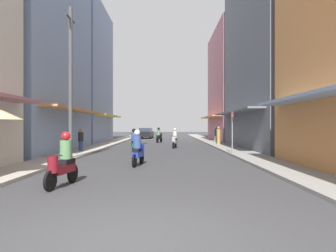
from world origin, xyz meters
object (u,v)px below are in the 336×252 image
object	(u,v)px
motorbike_blue	(138,150)
parked_car	(146,133)
pedestrian_midway	(218,136)
utility_pole	(70,82)
motorbike_silver	(174,139)
pedestrian_far	(81,140)
motorbike_maroon	(63,162)
street_sign_no_entry	(232,126)
pedestrian_crossing	(216,134)
motorbike_green	(134,142)
motorbike_black	(159,136)

from	to	relation	value
motorbike_blue	parked_car	xyz separation A→B (m)	(-1.77, 27.59, 0.04)
pedestrian_midway	utility_pole	world-z (taller)	utility_pole
motorbike_silver	pedestrian_far	distance (m)	7.25
motorbike_maroon	utility_pole	bearing A→B (deg)	106.87
pedestrian_far	street_sign_no_entry	size ratio (longest dim) A/B	0.60
motorbike_silver	pedestrian_crossing	bearing A→B (deg)	54.71
motorbike_silver	utility_pole	distance (m)	10.14
pedestrian_midway	parked_car	bearing A→B (deg)	116.32
motorbike_green	pedestrian_midway	size ratio (longest dim) A/B	1.06
motorbike_silver	parked_car	distance (m)	18.03
motorbike_black	parked_car	xyz separation A→B (m)	(-2.16, 10.13, 0.04)
utility_pole	motorbike_blue	bearing A→B (deg)	-29.45
motorbike_blue	parked_car	distance (m)	27.65
motorbike_green	street_sign_no_entry	xyz separation A→B (m)	(6.06, -1.56, 1.01)
motorbike_black	motorbike_blue	bearing A→B (deg)	-91.28
motorbike_maroon	pedestrian_crossing	xyz separation A→B (m)	(7.79, 20.25, 0.24)
motorbike_black	pedestrian_far	distance (m)	12.19
motorbike_silver	pedestrian_crossing	distance (m)	7.31
utility_pole	street_sign_no_entry	bearing A→B (deg)	15.30
motorbike_black	pedestrian_far	size ratio (longest dim) A/B	1.11
pedestrian_crossing	motorbike_silver	bearing A→B (deg)	-125.29
motorbike_blue	utility_pole	size ratio (longest dim) A/B	0.23
motorbike_blue	pedestrian_crossing	world-z (taller)	pedestrian_crossing
motorbike_maroon	street_sign_no_entry	distance (m)	11.25
motorbike_silver	street_sign_no_entry	xyz separation A→B (m)	(3.31, -5.44, 1.01)
motorbike_green	street_sign_no_entry	size ratio (longest dim) A/B	0.68
motorbike_green	motorbike_maroon	bearing A→B (deg)	-94.48
pedestrian_far	motorbike_maroon	bearing A→B (deg)	-75.80
street_sign_no_entry	motorbike_silver	bearing A→B (deg)	121.32
motorbike_black	street_sign_no_entry	size ratio (longest dim) A/B	0.66
motorbike_black	parked_car	world-z (taller)	motorbike_black
utility_pole	street_sign_no_entry	world-z (taller)	utility_pole
motorbike_silver	motorbike_green	size ratio (longest dim) A/B	1.00
motorbike_silver	utility_pole	xyz separation A→B (m)	(-5.51, -7.85, 3.29)
motorbike_blue	parked_car	world-z (taller)	motorbike_blue
motorbike_green	pedestrian_midway	world-z (taller)	pedestrian_midway
motorbike_silver	parked_car	xyz separation A→B (m)	(-3.60, 17.67, 0.04)
motorbike_silver	motorbike_blue	distance (m)	10.10
pedestrian_midway	utility_pole	size ratio (longest dim) A/B	0.22
motorbike_silver	pedestrian_midway	bearing A→B (deg)	32.88
street_sign_no_entry	pedestrian_crossing	bearing A→B (deg)	85.42
motorbike_blue	pedestrian_far	xyz separation A→B (m)	(-4.41, 6.26, 0.08)
motorbike_maroon	utility_pole	size ratio (longest dim) A/B	0.23
motorbike_silver	parked_car	size ratio (longest dim) A/B	0.43
motorbike_green	pedestrian_midway	xyz separation A→B (m)	(6.64, 6.39, 0.14)
pedestrian_midway	pedestrian_crossing	bearing A→B (deg)	84.52
parked_car	pedestrian_crossing	world-z (taller)	pedestrian_crossing
pedestrian_midway	pedestrian_far	bearing A→B (deg)	-148.64
motorbike_black	pedestrian_midway	size ratio (longest dim) A/B	1.04
parked_car	pedestrian_far	xyz separation A→B (m)	(-2.65, -21.33, 0.05)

